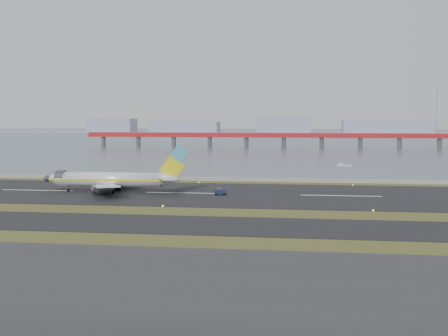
{
  "coord_description": "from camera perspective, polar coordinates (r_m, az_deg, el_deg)",
  "views": [
    {
      "loc": [
        29.31,
        -111.26,
        19.59
      ],
      "look_at": [
        11.62,
        22.0,
        7.43
      ],
      "focal_mm": 45.0,
      "sensor_mm": 36.0,
      "label": 1
    }
  ],
  "objects": [
    {
      "name": "red_pier",
      "position": [
        361.59,
        6.09,
        3.19
      ],
      "size": [
        260.0,
        5.0,
        10.2
      ],
      "color": "#B11E23",
      "rests_on": "ground"
    },
    {
      "name": "apron_strip",
      "position": [
        66.38,
        -19.5,
        -12.25
      ],
      "size": [
        1000.0,
        50.0,
        0.1
      ],
      "primitive_type": "cube",
      "color": "#2C2C2E",
      "rests_on": "ground"
    },
    {
      "name": "pushback_tug",
      "position": [
        141.52,
        -0.4,
        -2.42
      ],
      "size": [
        3.06,
        1.97,
        1.87
      ],
      "rotation": [
        0.0,
        0.0,
        0.09
      ],
      "color": "#151F3A",
      "rests_on": "ground"
    },
    {
      "name": "bay_water",
      "position": [
        572.35,
        4.63,
        3.19
      ],
      "size": [
        1400.0,
        800.0,
        1.3
      ],
      "primitive_type": "cube",
      "color": "#485B68",
      "rests_on": "ground"
    },
    {
      "name": "workboat_near",
      "position": [
        229.32,
        12.03,
        0.27
      ],
      "size": [
        6.19,
        2.53,
        1.46
      ],
      "rotation": [
        0.0,
        0.0,
        0.11
      ],
      "color": "silver",
      "rests_on": "ground"
    },
    {
      "name": "seawall",
      "position": [
        174.8,
        -2.14,
        -1.11
      ],
      "size": [
        1000.0,
        2.5,
        1.0
      ],
      "primitive_type": "cube",
      "color": "gray",
      "rests_on": "ground"
    },
    {
      "name": "far_shoreline",
      "position": [
        731.56,
        6.35,
        4.08
      ],
      "size": [
        1400.0,
        80.0,
        60.5
      ],
      "color": "#9BA4B7",
      "rests_on": "ground"
    },
    {
      "name": "airliner",
      "position": [
        148.46,
        -11.11,
        -1.17
      ],
      "size": [
        38.52,
        32.89,
        12.8
      ],
      "color": "silver",
      "rests_on": "ground"
    },
    {
      "name": "runway_strip",
      "position": [
        145.59,
        -4.13,
        -2.56
      ],
      "size": [
        1000.0,
        45.0,
        0.1
      ],
      "primitive_type": "cube",
      "color": "black",
      "rests_on": "ground"
    },
    {
      "name": "ground",
      "position": [
        116.71,
        -7.12,
        -4.54
      ],
      "size": [
        1000.0,
        1000.0,
        0.0
      ],
      "primitive_type": "plane",
      "color": "#3B4B1B",
      "rests_on": "ground"
    },
    {
      "name": "taxiway_strip",
      "position": [
        105.33,
        -8.78,
        -5.58
      ],
      "size": [
        1000.0,
        18.0,
        0.1
      ],
      "primitive_type": "cube",
      "color": "black",
      "rests_on": "ground"
    }
  ]
}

